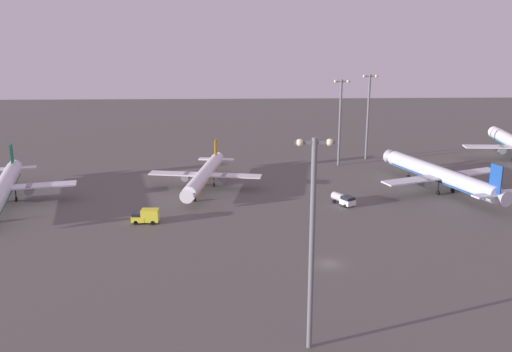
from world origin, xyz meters
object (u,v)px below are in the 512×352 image
object	(u,v)px
apron_light_east	(340,117)
apron_light_west	(312,234)
catering_truck	(146,216)
airplane_taxiway_distant	(441,175)
airplane_terminal_side	(205,175)
airplane_far_stand	(3,188)
fuel_truck	(344,199)
apron_light_central	(368,111)

from	to	relation	value
apron_light_east	apron_light_west	size ratio (longest dim) A/B	0.88
catering_truck	apron_light_east	xyz separation A→B (m)	(48.63, 46.96, 12.67)
airplane_taxiway_distant	airplane_terminal_side	distance (m)	58.56
airplane_taxiway_distant	apron_light_west	bearing A→B (deg)	-142.03
apron_light_east	airplane_terminal_side	bearing A→B (deg)	-149.61
airplane_far_stand	fuel_truck	world-z (taller)	airplane_far_stand
fuel_truck	catering_truck	world-z (taller)	catering_truck
catering_truck	apron_light_central	bearing A→B (deg)	-44.89
airplane_taxiway_distant	apron_light_central	bearing A→B (deg)	86.89
airplane_taxiway_distant	apron_light_east	size ratio (longest dim) A/B	1.65
airplane_terminal_side	fuel_truck	distance (m)	35.65
fuel_truck	catering_truck	size ratio (longest dim) A/B	1.13
airplane_far_stand	airplane_taxiway_distant	world-z (taller)	airplane_taxiway_distant
airplane_far_stand	apron_light_central	world-z (taller)	apron_light_central
airplane_taxiway_distant	apron_light_west	size ratio (longest dim) A/B	1.46
airplane_far_stand	apron_light_central	size ratio (longest dim) A/B	1.61
airplane_taxiway_distant	apron_light_east	world-z (taller)	apron_light_east
airplane_far_stand	airplane_terminal_side	bearing A→B (deg)	-178.31
apron_light_central	airplane_terminal_side	bearing A→B (deg)	-148.14
airplane_terminal_side	fuel_truck	world-z (taller)	airplane_terminal_side
fuel_truck	apron_light_east	world-z (taller)	apron_light_east
airplane_far_stand	fuel_truck	bearing A→B (deg)	165.50
apron_light_east	apron_light_central	distance (m)	12.11
airplane_terminal_side	apron_light_west	xyz separation A→B (m)	(17.60, -72.84, 12.41)
catering_truck	airplane_taxiway_distant	bearing A→B (deg)	-71.58
apron_light_west	fuel_truck	bearing A→B (deg)	75.62
apron_light_east	apron_light_central	bearing A→B (deg)	37.17
apron_light_west	airplane_taxiway_distant	bearing A→B (deg)	59.13
apron_light_west	catering_truck	bearing A→B (deg)	120.81
airplane_taxiway_distant	airplane_terminal_side	xyz separation A→B (m)	(-58.37, 4.64, -0.58)
apron_light_east	apron_light_central	world-z (taller)	apron_light_central
airplane_terminal_side	apron_light_central	distance (m)	56.75
airplane_far_stand	airplane_taxiway_distant	xyz separation A→B (m)	(103.80, 7.02, 0.13)
airplane_terminal_side	apron_light_east	size ratio (longest dim) A/B	1.48
catering_truck	apron_light_central	xyz separation A→B (m)	(58.27, 54.27, 13.02)
airplane_terminal_side	catering_truck	distance (m)	27.28
apron_light_east	apron_light_west	world-z (taller)	apron_light_west
airplane_terminal_side	catering_truck	size ratio (longest dim) A/B	6.41
airplane_terminal_side	apron_light_west	distance (m)	75.95
catering_truck	apron_light_west	size ratio (longest dim) A/B	0.20
apron_light_east	apron_light_central	size ratio (longest dim) A/B	0.97
fuel_truck	apron_light_east	bearing A→B (deg)	-129.68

